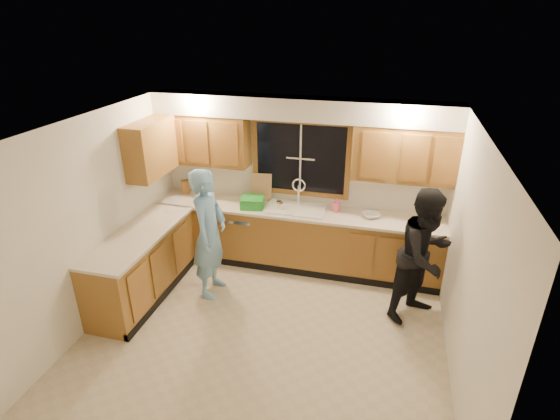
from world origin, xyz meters
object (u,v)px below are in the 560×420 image
(soap_bottle, at_px, (336,205))
(bowl, at_px, (371,215))
(woman, at_px, (425,255))
(knife_block, at_px, (185,187))
(sink, at_px, (295,213))
(dish_crate, at_px, (252,202))
(dishwasher, at_px, (241,234))
(stove, at_px, (118,288))
(man, at_px, (209,233))

(soap_bottle, relative_size, bowl, 0.81)
(woman, bearing_deg, knife_block, 116.50)
(sink, relative_size, bowl, 3.60)
(sink, bearing_deg, knife_block, 174.89)
(dish_crate, bearing_deg, dishwasher, 163.24)
(dishwasher, relative_size, bowl, 3.43)
(woman, bearing_deg, bowl, 82.86)
(stove, xyz_separation_m, woman, (3.58, 1.04, 0.41))
(stove, bearing_deg, woman, 16.21)
(dishwasher, bearing_deg, soap_bottle, 4.03)
(sink, xyz_separation_m, soap_bottle, (0.58, 0.09, 0.15))
(woman, xyz_separation_m, bowl, (-0.70, 0.79, 0.09))
(stove, bearing_deg, soap_bottle, 38.77)
(bowl, bearing_deg, sink, -179.71)
(stove, bearing_deg, dish_crate, 56.09)
(sink, bearing_deg, bowl, 0.29)
(stove, distance_m, man, 1.29)
(stove, distance_m, soap_bottle, 3.10)
(man, bearing_deg, sink, -45.25)
(man, height_order, bowl, man)
(woman, xyz_separation_m, dish_crate, (-2.41, 0.70, 0.14))
(man, distance_m, knife_block, 1.44)
(sink, bearing_deg, dishwasher, -179.01)
(dish_crate, distance_m, bowl, 1.71)
(dishwasher, bearing_deg, sink, 0.99)
(soap_bottle, bearing_deg, knife_block, 178.18)
(sink, xyz_separation_m, knife_block, (-1.81, 0.16, 0.16))
(dishwasher, bearing_deg, dish_crate, -16.76)
(knife_block, bearing_deg, stove, -117.53)
(dish_crate, height_order, soap_bottle, soap_bottle)
(woman, xyz_separation_m, knife_block, (-3.59, 0.95, 0.17))
(dishwasher, relative_size, dish_crate, 2.51)
(man, relative_size, knife_block, 8.26)
(dishwasher, xyz_separation_m, bowl, (1.93, 0.02, 0.54))
(sink, relative_size, stove, 0.96)
(man, height_order, knife_block, man)
(dish_crate, xyz_separation_m, bowl, (1.71, 0.09, -0.05))
(sink, relative_size, dishwasher, 1.05)
(dishwasher, distance_m, knife_block, 1.16)
(soap_bottle, bearing_deg, dish_crate, -172.10)
(dishwasher, height_order, knife_block, knife_block)
(stove, distance_m, dish_crate, 2.17)
(dishwasher, bearing_deg, stove, -117.69)
(man, height_order, soap_bottle, man)
(knife_block, height_order, dish_crate, knife_block)
(dishwasher, height_order, bowl, bowl)
(woman, height_order, knife_block, woman)
(stove, distance_m, knife_block, 2.07)
(dish_crate, height_order, bowl, dish_crate)
(woman, distance_m, bowl, 1.06)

